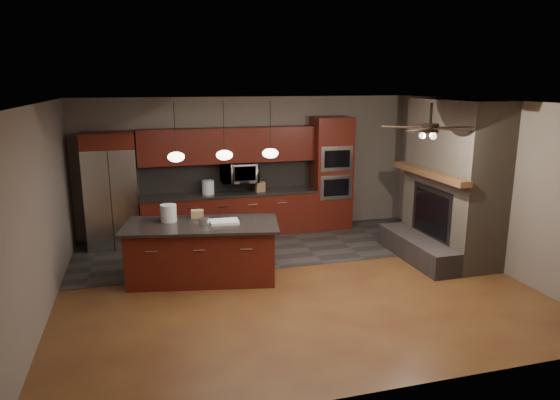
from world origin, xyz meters
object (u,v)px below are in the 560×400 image
object	(u,v)px
white_bucket	(168,213)
paint_tray	(224,222)
counter_box	(260,187)
paint_can	(204,222)
microwave	(239,172)
counter_bucket	(208,187)
oven_tower	(331,174)
refrigerator	(112,191)
kitchen_island	(202,251)
cardboard_box	(197,214)

from	to	relation	value
white_bucket	paint_tray	bearing A→B (deg)	-22.24
paint_tray	counter_box	world-z (taller)	counter_box
paint_can	microwave	bearing A→B (deg)	66.62
paint_can	counter_bucket	xyz separation A→B (m)	(0.37, 2.30, 0.06)
counter_box	oven_tower	bearing A→B (deg)	-3.97
refrigerator	paint_tray	distance (m)	2.81
white_bucket	paint_tray	world-z (taller)	white_bucket
kitchen_island	refrigerator	bearing A→B (deg)	135.16
microwave	white_bucket	bearing A→B (deg)	-127.92
counter_bucket	cardboard_box	bearing A→B (deg)	-103.04
paint_can	counter_bucket	world-z (taller)	counter_bucket
kitchen_island	paint_can	bearing A→B (deg)	-62.17
refrigerator	white_bucket	size ratio (longest dim) A/B	8.04
refrigerator	cardboard_box	world-z (taller)	refrigerator
refrigerator	paint_tray	bearing A→B (deg)	-50.77
refrigerator	microwave	bearing A→B (deg)	3.04
refrigerator	paint_tray	xyz separation A→B (m)	(1.78, -2.18, -0.15)
microwave	refrigerator	distance (m)	2.48
microwave	white_bucket	xyz separation A→B (m)	(-1.53, -1.96, -0.24)
kitchen_island	oven_tower	bearing A→B (deg)	47.09
kitchen_island	white_bucket	size ratio (longest dim) A/B	9.42
paint_tray	paint_can	bearing A→B (deg)	-168.98
kitchen_island	cardboard_box	size ratio (longest dim) A/B	12.67
paint_tray	counter_box	bearing A→B (deg)	66.08
microwave	paint_can	distance (m)	2.59
oven_tower	kitchen_island	xyz separation A→B (m)	(-3.03, -2.19, -0.73)
white_bucket	microwave	bearing A→B (deg)	52.08
cardboard_box	counter_box	size ratio (longest dim) A/B	1.01
oven_tower	white_bucket	distance (m)	3.99
microwave	counter_box	size ratio (longest dim) A/B	3.63
paint_tray	kitchen_island	bearing A→B (deg)	172.52
oven_tower	counter_bucket	bearing A→B (deg)	179.84
paint_tray	refrigerator	bearing A→B (deg)	131.88
white_bucket	counter_bucket	size ratio (longest dim) A/B	0.99
refrigerator	paint_tray	size ratio (longest dim) A/B	4.97
oven_tower	counter_box	world-z (taller)	oven_tower
refrigerator	white_bucket	distance (m)	2.06
microwave	paint_tray	world-z (taller)	microwave
kitchen_island	cardboard_box	xyz separation A→B (m)	(-0.02, 0.38, 0.52)
microwave	cardboard_box	distance (m)	2.17
oven_tower	white_bucket	bearing A→B (deg)	-151.45
paint_can	paint_tray	size ratio (longest dim) A/B	0.38
oven_tower	paint_can	xyz separation A→B (m)	(-2.99, -2.30, -0.22)
oven_tower	counter_bucket	world-z (taller)	oven_tower
microwave	kitchen_island	bearing A→B (deg)	-115.11
paint_tray	cardboard_box	xyz separation A→B (m)	(-0.37, 0.44, 0.04)
paint_can	white_bucket	bearing A→B (deg)	142.76
counter_bucket	counter_box	world-z (taller)	counter_bucket
white_bucket	cardboard_box	xyz separation A→B (m)	(0.46, 0.10, -0.07)
microwave	kitchen_island	distance (m)	2.61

